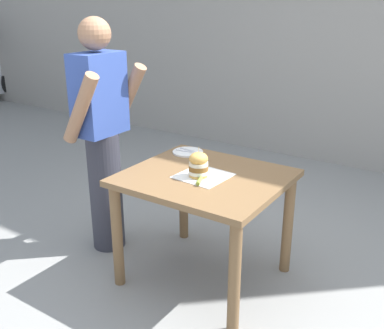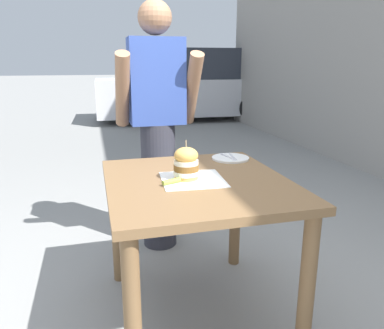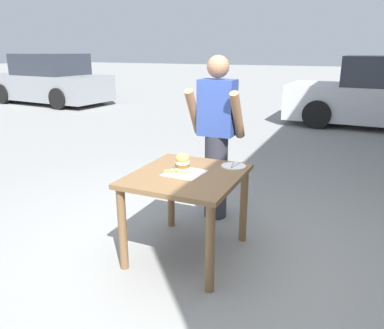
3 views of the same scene
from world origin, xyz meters
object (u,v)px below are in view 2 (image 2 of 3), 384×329
(patio_table, at_px, (197,204))
(diner_across_table, at_px, (158,126))
(pickle_spear, at_px, (171,181))
(parked_car_near_curb, at_px, (189,88))
(side_plate_with_forks, at_px, (230,158))
(sandwich, at_px, (186,163))

(patio_table, relative_size, diner_across_table, 0.58)
(pickle_spear, relative_size, diner_across_table, 0.06)
(patio_table, xyz_separation_m, pickle_spear, (-0.14, -0.04, 0.14))
(diner_across_table, distance_m, parked_car_near_curb, 6.40)
(patio_table, height_order, side_plate_with_forks, side_plate_with_forks)
(side_plate_with_forks, xyz_separation_m, diner_across_table, (-0.35, 0.50, 0.13))
(patio_table, distance_m, side_plate_with_forks, 0.47)
(pickle_spear, bearing_deg, patio_table, 17.90)
(pickle_spear, height_order, side_plate_with_forks, pickle_spear)
(pickle_spear, xyz_separation_m, side_plate_with_forks, (0.44, 0.38, -0.01))
(sandwich, relative_size, parked_car_near_curb, 0.05)
(pickle_spear, distance_m, side_plate_with_forks, 0.58)
(sandwich, bearing_deg, diner_across_table, 89.87)
(patio_table, height_order, diner_across_table, diner_across_table)
(patio_table, relative_size, sandwich, 5.07)
(diner_across_table, xyz_separation_m, parked_car_near_curb, (1.82, 6.14, -0.16))
(parked_car_near_curb, bearing_deg, patio_table, -104.22)
(patio_table, relative_size, parked_car_near_curb, 0.23)
(sandwich, relative_size, diner_across_table, 0.11)
(diner_across_table, bearing_deg, parked_car_near_curb, 73.52)
(patio_table, bearing_deg, parked_car_near_curb, 75.78)
(pickle_spear, height_order, parked_car_near_curb, parked_car_near_curb)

